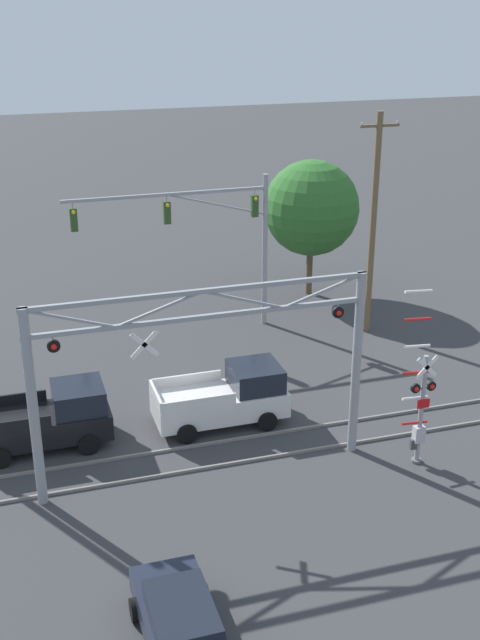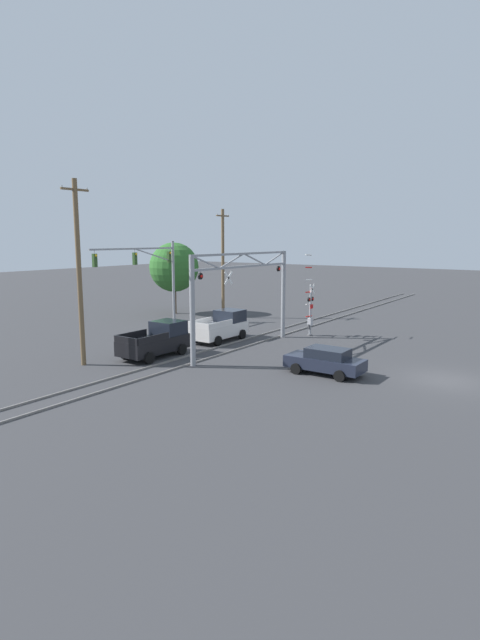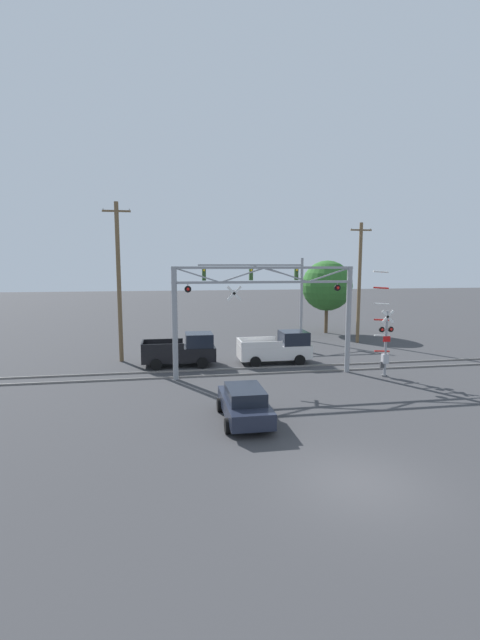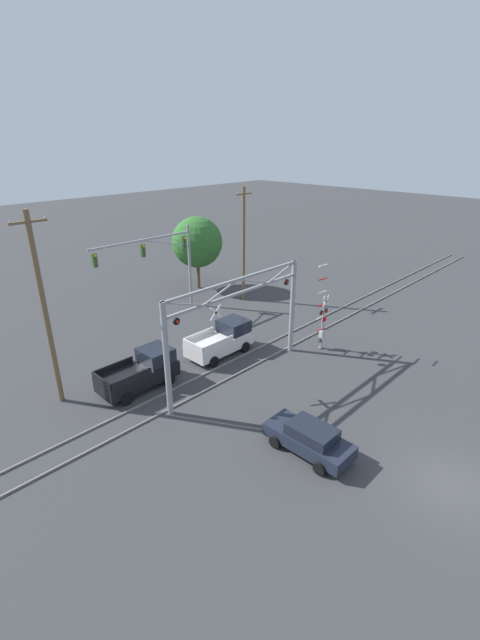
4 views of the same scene
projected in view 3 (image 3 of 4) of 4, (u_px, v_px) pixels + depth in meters
name	position (u px, v px, depth m)	size (l,w,h in m)	color
ground_plane	(360.00, 483.00, 12.75)	(200.00, 200.00, 0.00)	#38383A
rail_track_near	(263.00, 373.00, 25.45)	(80.00, 0.08, 0.10)	gray
rail_track_far	(258.00, 368.00, 26.85)	(80.00, 0.08, 0.10)	gray
crossing_gantry	(265.00, 308.00, 24.67)	(10.62, 0.31, 6.39)	gray
crossing_signal_mast	(385.00, 341.00, 24.72)	(1.39, 0.35, 6.16)	gray
traffic_signal_span	(276.00, 284.00, 36.53)	(9.07, 0.39, 7.07)	gray
pickup_truck_lead	(278.00, 348.00, 28.36)	(4.73, 2.25, 2.10)	silver
pickup_truck_following	(183.00, 350.00, 27.59)	(4.65, 2.25, 2.10)	black
sedan_waiting	(244.00, 403.00, 17.75)	(1.97, 4.22, 1.46)	#1E2333
utility_pole_left	(119.00, 281.00, 28.26)	(1.80, 0.28, 10.55)	brown
utility_pole_right	(359.00, 282.00, 35.36)	(1.80, 0.28, 9.91)	brown
background_tree_beyond_span	(327.00, 286.00, 40.58)	(4.77, 4.77, 6.92)	brown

